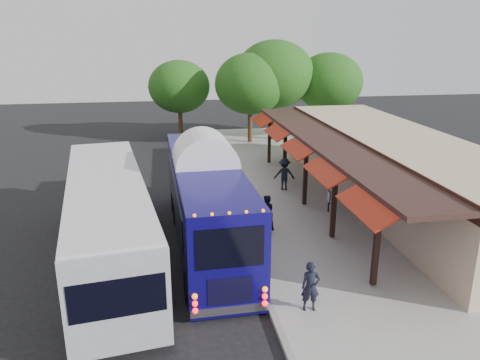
{
  "coord_description": "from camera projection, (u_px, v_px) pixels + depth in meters",
  "views": [
    {
      "loc": [
        -3.02,
        -17.23,
        8.4
      ],
      "look_at": [
        0.43,
        3.53,
        1.8
      ],
      "focal_mm": 35.0,
      "sensor_mm": 36.0,
      "label": 1
    }
  ],
  "objects": [
    {
      "name": "ped_a",
      "position": [
        311.0,
        287.0,
        14.41
      ],
      "size": [
        0.62,
        0.45,
        1.59
      ],
      "primitive_type": "imported",
      "rotation": [
        0.0,
        0.0,
        -0.12
      ],
      "color": "black",
      "rests_on": "sidewalk"
    },
    {
      "name": "sign_board",
      "position": [
        329.0,
        198.0,
        22.43
      ],
      "size": [
        0.12,
        0.49,
        1.07
      ],
      "rotation": [
        0.0,
        0.0,
        -0.14
      ],
      "color": "black",
      "rests_on": "sidewalk"
    },
    {
      "name": "curb",
      "position": [
        231.0,
        211.0,
        22.96
      ],
      "size": [
        0.2,
        40.0,
        0.16
      ],
      "primitive_type": "cube",
      "color": "gray",
      "rests_on": "ground"
    },
    {
      "name": "ground",
      "position": [
        244.0,
        248.0,
        19.21
      ],
      "size": [
        90.0,
        90.0,
        0.0
      ],
      "primitive_type": "plane",
      "color": "black",
      "rests_on": "ground"
    },
    {
      "name": "coach_bus",
      "position": [
        206.0,
        197.0,
        19.1
      ],
      "size": [
        2.79,
        11.8,
        3.75
      ],
      "rotation": [
        0.0,
        0.0,
        0.03
      ],
      "color": "#0E075C",
      "rests_on": "ground"
    },
    {
      "name": "city_bus",
      "position": [
        108.0,
        217.0,
        17.45
      ],
      "size": [
        4.39,
        12.7,
        3.34
      ],
      "rotation": [
        0.0,
        0.0,
        0.14
      ],
      "color": "#93969B",
      "rests_on": "ground"
    },
    {
      "name": "tree_right",
      "position": [
        329.0,
        82.0,
        37.75
      ],
      "size": [
        5.46,
        5.46,
        6.99
      ],
      "color": "#382314",
      "rests_on": "ground"
    },
    {
      "name": "ped_d",
      "position": [
        284.0,
        174.0,
        25.63
      ],
      "size": [
        1.23,
        0.83,
        1.77
      ],
      "primitive_type": "imported",
      "rotation": [
        0.0,
        0.0,
        2.99
      ],
      "color": "black",
      "rests_on": "sidewalk"
    },
    {
      "name": "sidewalk",
      "position": [
        327.0,
        205.0,
        23.73
      ],
      "size": [
        10.0,
        40.0,
        0.15
      ],
      "primitive_type": "cube",
      "color": "#9E9B93",
      "rests_on": "ground"
    },
    {
      "name": "station_shelter",
      "position": [
        393.0,
        169.0,
        23.73
      ],
      "size": [
        8.15,
        20.0,
        3.6
      ],
      "color": "tan",
      "rests_on": "ground"
    },
    {
      "name": "tree_left",
      "position": [
        250.0,
        84.0,
        35.95
      ],
      "size": [
        5.51,
        5.51,
        7.05
      ],
      "color": "#382314",
      "rests_on": "ground"
    },
    {
      "name": "tree_mid",
      "position": [
        274.0,
        74.0,
        36.91
      ],
      "size": [
        6.25,
        6.25,
        8.0
      ],
      "color": "#382314",
      "rests_on": "ground"
    },
    {
      "name": "ped_c",
      "position": [
        253.0,
        203.0,
        21.58
      ],
      "size": [
        0.94,
        0.46,
        1.55
      ],
      "primitive_type": "imported",
      "rotation": [
        0.0,
        0.0,
        3.24
      ],
      "color": "black",
      "rests_on": "sidewalk"
    },
    {
      "name": "ped_b",
      "position": [
        266.0,
        213.0,
        20.28
      ],
      "size": [
        0.96,
        0.87,
        1.62
      ],
      "primitive_type": "imported",
      "rotation": [
        0.0,
        0.0,
        3.53
      ],
      "color": "black",
      "rests_on": "sidewalk"
    },
    {
      "name": "tree_far",
      "position": [
        179.0,
        87.0,
        38.03
      ],
      "size": [
        5.0,
        5.0,
        6.41
      ],
      "color": "#382314",
      "rests_on": "ground"
    }
  ]
}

